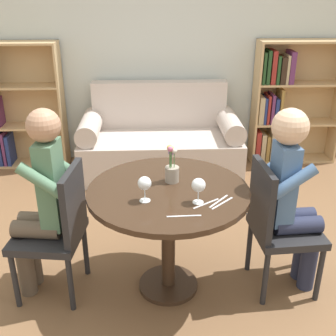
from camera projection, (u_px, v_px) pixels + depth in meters
The scene contains 17 objects.
ground_plane at pixel (168, 286), 2.89m from camera, with size 16.00×16.00×0.00m, color brown.
back_wall at pixel (159, 38), 4.46m from camera, with size 5.20×0.05×2.70m.
round_table at pixel (168, 208), 2.64m from camera, with size 1.00×1.00×0.75m.
couch at pixel (160, 144), 4.50m from camera, with size 1.67×0.80×0.92m.
bookshelf_left at pixel (7, 109), 4.55m from camera, with size 0.95×0.28×1.34m.
bookshelf_right at pixel (284, 103), 4.66m from camera, with size 0.95×0.28×1.34m.
chair_left at pixel (58, 227), 2.66m from camera, with size 0.47×0.47×0.90m.
chair_right at pixel (277, 223), 2.71m from camera, with size 0.45×0.45×0.90m.
person_left at pixel (41, 202), 2.60m from camera, with size 0.44×0.37×1.27m.
person_right at pixel (293, 196), 2.64m from camera, with size 0.43×0.36×1.25m.
wine_glass_left at pixel (145, 184), 2.40m from camera, with size 0.08×0.08×0.15m.
wine_glass_right at pixel (199, 186), 2.39m from camera, with size 0.08×0.08×0.15m.
flower_vase at pixel (172, 169), 2.64m from camera, with size 0.09×0.09×0.25m.
knife_left_setting at pixel (219, 201), 2.44m from camera, with size 0.13×0.15×0.00m.
fork_left_setting at pixel (222, 203), 2.42m from camera, with size 0.15×0.14×0.00m.
knife_right_setting at pixel (184, 216), 2.29m from camera, with size 0.19×0.02×0.00m.
fork_right_setting at pixel (206, 204), 2.42m from camera, with size 0.16×0.12×0.00m.
Camera 1 is at (-0.10, -2.30, 1.94)m, focal length 45.00 mm.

